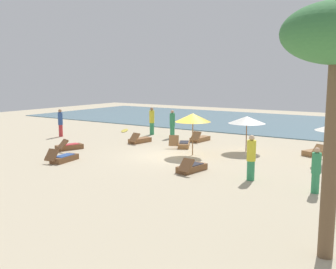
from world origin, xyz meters
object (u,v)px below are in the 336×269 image
lounger_2 (200,139)px  lounger_1 (63,158)px  lounger_5 (191,168)px  person_2 (251,158)px  lounger_3 (69,147)px  umbrella_0 (193,118)px  surfboard (125,130)px  person_1 (152,121)px  person_4 (60,123)px  person_3 (316,170)px  umbrella_2 (247,120)px  person_0 (172,124)px  lounger_4 (183,144)px  lounger_0 (139,140)px  lounger_6 (316,152)px

lounger_2 → lounger_1: bearing=-106.9°
lounger_5 → person_2: bearing=2.0°
lounger_3 → umbrella_0: bearing=21.1°
lounger_5 → surfboard: (-10.64, 8.29, -0.14)m
person_1 → person_4: person_1 is taller
lounger_5 → person_3: person_3 is taller
lounger_1 → umbrella_2: bearing=48.4°
person_1 → lounger_1: bearing=-80.9°
umbrella_0 → person_0: umbrella_0 is taller
lounger_2 → person_1: 4.37m
lounger_4 → person_1: (-4.42, 3.01, 0.82)m
person_0 → lounger_3: bearing=-110.6°
lounger_0 → person_0: 2.98m
lounger_1 → person_0: 9.21m
umbrella_2 → person_2: 6.12m
umbrella_0 → person_4: 10.83m
lounger_0 → lounger_2: bearing=41.2°
lounger_4 → lounger_6: size_ratio=0.96×
umbrella_0 → lounger_5: size_ratio=1.26×
lounger_4 → person_0: (-2.43, 2.62, 0.77)m
lounger_3 → person_1: bearing=85.3°
person_2 → person_4: bearing=166.7°
lounger_2 → lounger_4: bearing=-85.7°
lounger_1 → person_2: size_ratio=0.95×
surfboard → person_3: bearing=-28.4°
lounger_6 → person_1: person_1 is taller
lounger_0 → surfboard: (-4.19, 3.61, -0.13)m
lounger_4 → person_1: person_1 is taller
lounger_1 → surfboard: (-4.39, 9.98, -0.14)m
person_0 → person_3: bearing=-35.1°
umbrella_0 → lounger_2: size_ratio=1.28×
person_0 → person_3: 13.52m
person_2 → person_3: (2.58, -0.39, -0.09)m
lounger_5 → lounger_0: bearing=144.0°
lounger_0 → person_3: person_3 is taller
lounger_2 → person_4: 9.68m
lounger_3 → person_3: size_ratio=1.08×
person_0 → lounger_4: bearing=-47.1°
person_4 → person_1: bearing=41.5°
umbrella_2 → person_2: umbrella_2 is taller
lounger_2 → person_2: (6.23, -7.13, 0.76)m
lounger_4 → person_0: 3.66m
lounger_3 → person_1: size_ratio=0.91×
lounger_3 → lounger_4: bearing=40.3°
umbrella_2 → lounger_2: (-3.79, 1.58, -1.60)m
umbrella_0 → surfboard: bearing=150.0°
lounger_0 → lounger_3: bearing=-115.4°
lounger_0 → lounger_1: 6.37m
lounger_0 → person_1: size_ratio=0.90×
lounger_6 → person_4: 16.53m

